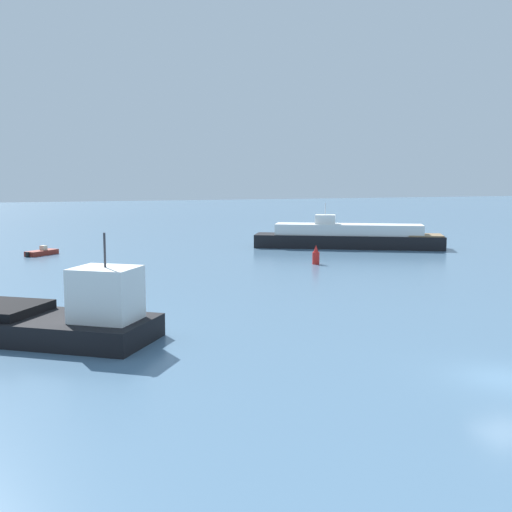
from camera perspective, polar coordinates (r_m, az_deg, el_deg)
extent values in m
plane|color=slate|center=(30.61, 21.02, -10.04)|extent=(400.00, 400.00, 0.00)
cube|color=white|center=(34.68, -13.02, -3.27)|extent=(4.20, 4.08, 2.80)
cylinder|color=#333338|center=(34.35, -13.13, 0.51)|extent=(0.12, 0.12, 1.80)
cube|color=black|center=(79.30, 8.09, 1.28)|extent=(21.87, 14.04, 1.58)
cube|color=white|center=(79.17, 8.11, 2.32)|extent=(17.19, 11.21, 1.30)
cube|color=white|center=(79.14, 6.08, 3.22)|extent=(2.99, 2.76, 1.10)
cube|color=#937551|center=(79.68, 14.58, 1.78)|extent=(5.31, 5.18, 0.16)
cylinder|color=silver|center=(79.07, 6.10, 4.12)|extent=(0.10, 0.10, 1.40)
cube|color=maroon|center=(75.30, -18.27, 0.28)|extent=(3.70, 3.58, 0.53)
cube|color=beige|center=(75.44, -18.14, 0.69)|extent=(0.85, 0.86, 0.50)
cube|color=black|center=(73.93, -19.40, 0.12)|extent=(0.42, 0.42, 0.56)
cylinder|color=red|center=(64.48, 5.27, -0.19)|extent=(0.70, 0.70, 1.20)
cone|color=red|center=(64.37, 5.28, 0.65)|extent=(0.49, 0.49, 0.70)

